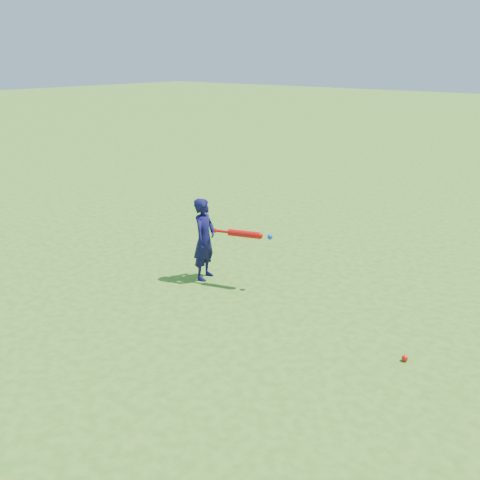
# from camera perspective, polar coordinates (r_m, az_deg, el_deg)

# --- Properties ---
(ground) EXTENTS (80.00, 80.00, 0.00)m
(ground) POSITION_cam_1_polar(r_m,az_deg,el_deg) (7.37, -8.78, -3.90)
(ground) COLOR #3A761C
(ground) RESTS_ON ground
(child) EXTENTS (0.36, 0.46, 1.11)m
(child) POSITION_cam_1_polar(r_m,az_deg,el_deg) (7.07, -3.81, 0.09)
(child) COLOR #100D3F
(child) RESTS_ON ground
(ground_ball_red) EXTENTS (0.06, 0.06, 0.06)m
(ground_ball_red) POSITION_cam_1_polar(r_m,az_deg,el_deg) (5.62, 17.17, -11.96)
(ground_ball_red) COLOR red
(ground_ball_red) RESTS_ON ground
(bat_swing) EXTENTS (0.75, 0.31, 0.09)m
(bat_swing) POSITION_cam_1_polar(r_m,az_deg,el_deg) (6.76, 0.71, 0.62)
(bat_swing) COLOR red
(bat_swing) RESTS_ON ground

